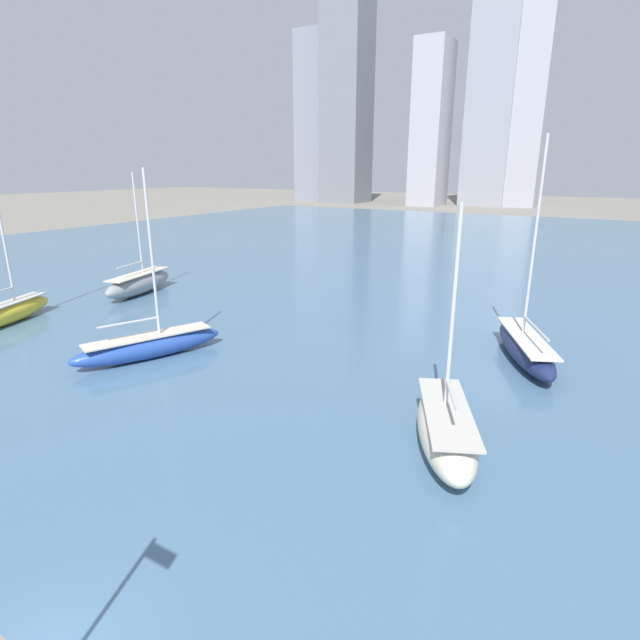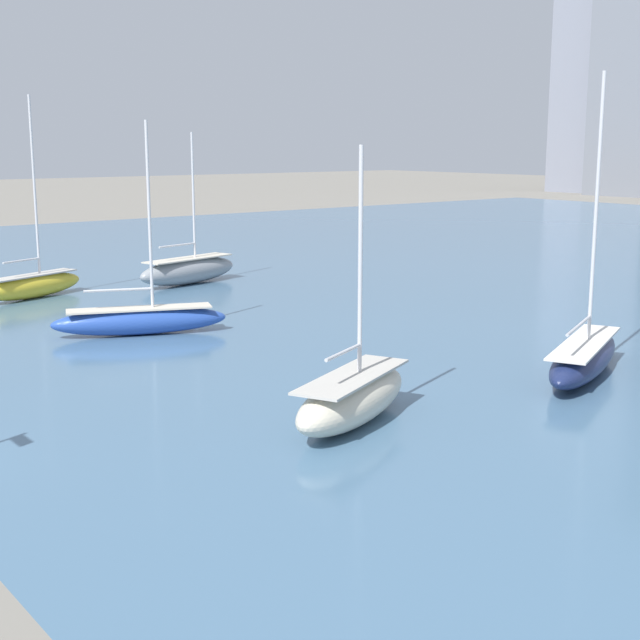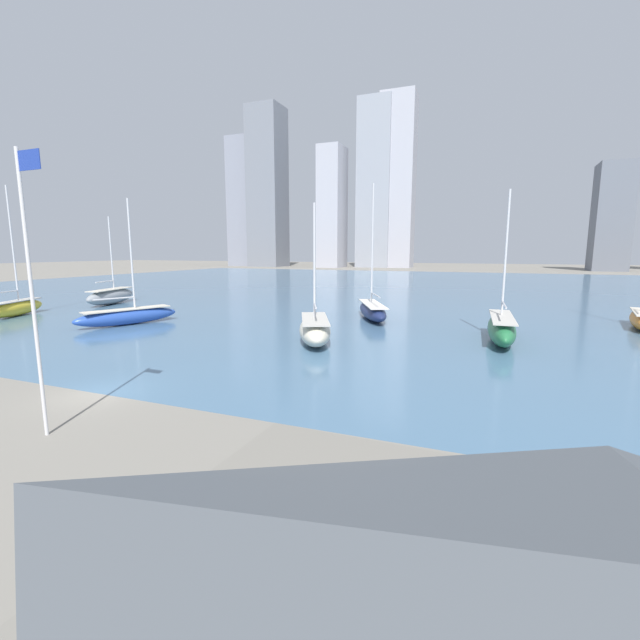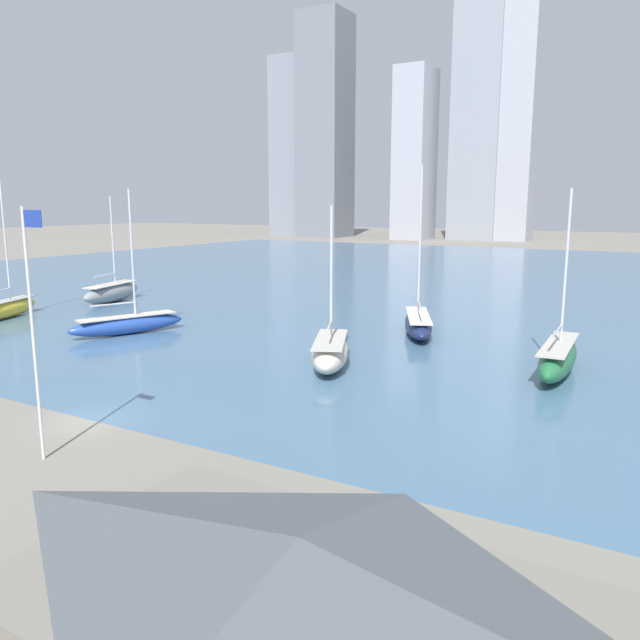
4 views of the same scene
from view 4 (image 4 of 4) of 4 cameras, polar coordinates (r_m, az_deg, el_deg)
ground_plane at (r=34.86m, az=-20.25°, el=-8.59°), size 500.00×500.00×0.00m
harbor_water at (r=94.96m, az=14.09°, el=3.59°), size 180.00×140.00×0.00m
flag_pole at (r=28.98m, az=-24.75°, el=-0.52°), size 1.24×0.14×10.96m
distant_city_skyline at (r=200.10m, az=14.77°, el=15.91°), size 215.97×23.32×72.72m
sailboat_green at (r=43.77m, az=20.93°, el=-3.25°), size 2.44×10.30×12.03m
sailboat_blue at (r=56.09m, az=-17.20°, el=-0.32°), size 5.54×10.08×12.29m
sailboat_cream at (r=42.64m, az=0.95°, el=-2.96°), size 5.70×8.58×10.94m
sailboat_navy at (r=54.27m, az=8.96°, el=-0.29°), size 6.41×10.59×14.26m
sailboat_gray at (r=74.98m, az=-18.49°, el=2.42°), size 4.61×10.09×11.86m
sailboat_yellow at (r=68.60m, az=-26.69°, el=1.02°), size 4.79×8.81×14.36m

